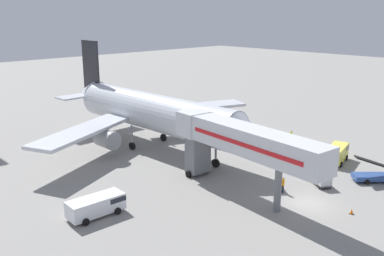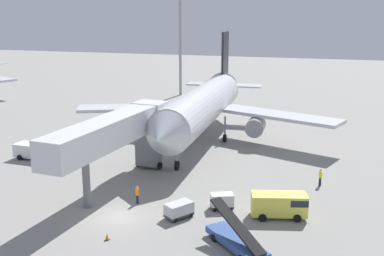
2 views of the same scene
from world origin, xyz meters
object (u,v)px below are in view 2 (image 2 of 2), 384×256
(belt_loader_truck, at_px, (236,240))
(service_van_near_right, at_px, (38,151))
(ground_crew_worker_midground, at_px, (320,177))
(baggage_cart_rear_right, at_px, (222,201))
(safety_cone_alpha, at_px, (107,237))
(jet_bridge, at_px, (118,132))
(ground_crew_worker_foreground, at_px, (137,194))
(airplane_at_gate, at_px, (203,105))
(baggage_cart_far_center, at_px, (179,209))
(service_van_mid_right, at_px, (281,204))

(belt_loader_truck, height_order, service_van_near_right, belt_loader_truck)
(belt_loader_truck, distance_m, ground_crew_worker_midground, 16.71)
(baggage_cart_rear_right, bearing_deg, safety_cone_alpha, -130.56)
(jet_bridge, height_order, ground_crew_worker_foreground, jet_bridge)
(belt_loader_truck, bearing_deg, airplane_at_gate, 110.37)
(airplane_at_gate, relative_size, jet_bridge, 1.92)
(service_van_near_right, relative_size, safety_cone_alpha, 9.83)
(airplane_at_gate, distance_m, baggage_cart_far_center, 25.43)
(baggage_cart_rear_right, height_order, ground_crew_worker_foreground, ground_crew_worker_foreground)
(jet_bridge, distance_m, service_van_mid_right, 17.59)
(baggage_cart_far_center, bearing_deg, ground_crew_worker_midground, 45.27)
(airplane_at_gate, xyz_separation_m, baggage_cart_rear_right, (7.86, -21.72, -4.31))
(airplane_at_gate, relative_size, baggage_cart_rear_right, 16.03)
(ground_crew_worker_midground, bearing_deg, belt_loader_truck, -109.47)
(airplane_at_gate, relative_size, ground_crew_worker_foreground, 21.33)
(belt_loader_truck, height_order, ground_crew_worker_midground, belt_loader_truck)
(jet_bridge, xyz_separation_m, baggage_cart_far_center, (8.26, -5.42, -5.02))
(baggage_cart_far_center, bearing_deg, service_van_near_right, 153.38)
(ground_crew_worker_midground, bearing_deg, service_van_near_right, -178.80)
(service_van_near_right, bearing_deg, jet_bridge, -22.16)
(service_van_near_right, distance_m, baggage_cart_far_center, 24.46)
(belt_loader_truck, xyz_separation_m, baggage_cart_far_center, (-5.99, 4.09, 0.01))
(service_van_near_right, bearing_deg, ground_crew_worker_foreground, -28.07)
(belt_loader_truck, bearing_deg, baggage_cart_rear_right, 111.84)
(safety_cone_alpha, bearing_deg, baggage_cart_far_center, 53.83)
(baggage_cart_far_center, bearing_deg, baggage_cart_rear_right, 42.30)
(safety_cone_alpha, bearing_deg, service_van_mid_right, 33.41)
(airplane_at_gate, bearing_deg, baggage_cart_far_center, -79.25)
(belt_loader_truck, height_order, baggage_cart_rear_right, belt_loader_truck)
(belt_loader_truck, relative_size, service_van_mid_right, 1.12)
(jet_bridge, bearing_deg, airplane_at_gate, 79.41)
(service_van_near_right, distance_m, ground_crew_worker_foreground, 19.40)
(service_van_mid_right, bearing_deg, service_van_near_right, 164.76)
(ground_crew_worker_midground, bearing_deg, ground_crew_worker_foreground, -148.91)
(safety_cone_alpha, bearing_deg, service_van_near_right, 136.89)
(baggage_cart_far_center, relative_size, safety_cone_alpha, 4.96)
(service_van_mid_right, height_order, baggage_cart_far_center, service_van_mid_right)
(belt_loader_truck, bearing_deg, service_van_mid_right, 69.61)
(airplane_at_gate, distance_m, baggage_cart_rear_right, 23.49)
(belt_loader_truck, bearing_deg, service_van_near_right, 151.61)
(jet_bridge, bearing_deg, baggage_cart_far_center, -33.27)
(ground_crew_worker_foreground, bearing_deg, ground_crew_worker_midground, 31.09)
(belt_loader_truck, distance_m, ground_crew_worker_foreground, 12.26)
(belt_loader_truck, bearing_deg, baggage_cart_far_center, 145.64)
(ground_crew_worker_foreground, height_order, ground_crew_worker_midground, ground_crew_worker_midground)
(baggage_cart_far_center, bearing_deg, ground_crew_worker_foreground, 158.89)
(airplane_at_gate, relative_size, baggage_cart_far_center, 13.66)
(baggage_cart_far_center, xyz_separation_m, ground_crew_worker_midground, (11.55, 11.66, 0.20))
(service_van_mid_right, relative_size, baggage_cart_rear_right, 2.16)
(airplane_at_gate, xyz_separation_m, jet_bridge, (-3.59, -19.19, 0.67))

